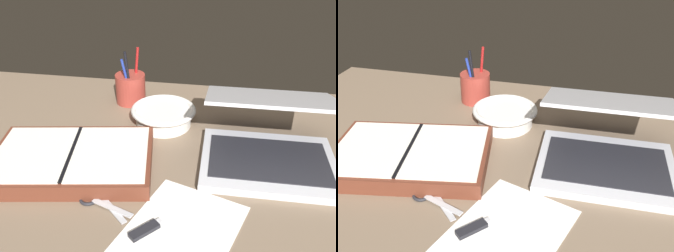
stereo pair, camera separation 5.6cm
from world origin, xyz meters
The scene contains 8 objects.
desk_top centered at (0.00, 0.00, 1.00)cm, with size 140.00×100.00×2.00cm, color #75604C.
laptop centered at (23.60, 9.93, 7.29)cm, with size 30.89×32.39×16.85cm.
bowl centered at (-3.55, 21.95, 4.90)cm, with size 17.64×17.64×5.15cm.
pen_cup centered at (-15.83, 34.10, 6.60)cm, with size 8.96×8.96×16.93cm.
planner centered at (-20.63, -0.78, 3.98)cm, with size 39.69×29.91×4.15cm.
scissors centered at (-11.30, -10.89, 2.34)cm, with size 12.19×9.85×0.80cm.
paper_sheet_front centered at (5.93, -18.39, 2.08)cm, with size 19.15×27.93×0.16cm, color white.
usb_drive centered at (-0.06, -17.85, 2.50)cm, with size 6.03×6.40×1.00cm.
Camera 2 is at (18.03, -65.01, 53.69)cm, focal length 40.00 mm.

